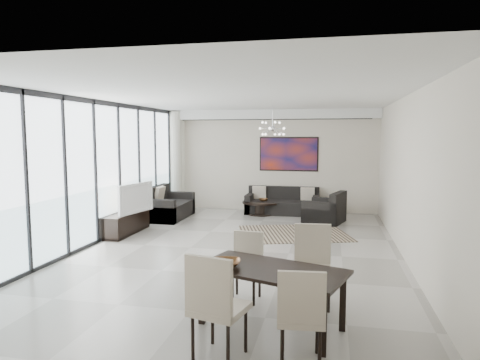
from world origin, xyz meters
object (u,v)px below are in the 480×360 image
(television, at_px, (132,198))
(dining_table, at_px, (271,276))
(sofa_main, at_px, (282,205))
(tv_console, at_px, (126,223))
(coffee_table, at_px, (261,207))

(television, distance_m, dining_table, 5.40)
(television, bearing_deg, sofa_main, -30.80)
(tv_console, xyz_separation_m, television, (0.16, -0.01, 0.57))
(coffee_table, xyz_separation_m, television, (-2.41, -2.93, 0.61))
(sofa_main, height_order, tv_console, sofa_main)
(sofa_main, xyz_separation_m, dining_table, (0.68, -7.17, 0.35))
(sofa_main, height_order, dining_table, sofa_main)
(coffee_table, relative_size, sofa_main, 0.51)
(sofa_main, bearing_deg, tv_console, -134.54)
(sofa_main, bearing_deg, dining_table, -84.60)
(tv_console, bearing_deg, dining_table, -46.13)
(coffee_table, xyz_separation_m, sofa_main, (0.57, 0.28, 0.04))
(sofa_main, relative_size, tv_console, 1.31)
(tv_console, distance_m, television, 0.59)
(sofa_main, bearing_deg, television, -132.93)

